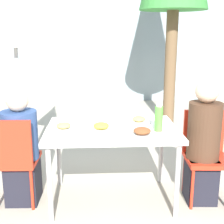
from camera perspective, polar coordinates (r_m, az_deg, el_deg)
The scene contains 15 objects.
ground_plane at distance 3.19m, azimuth 0.00°, elevation -15.64°, with size 24.00×24.00×0.00m, color #B2A893.
building_facade at distance 7.46m, azimuth -1.96°, elevation 13.58°, with size 10.00×0.20×3.00m.
dining_table at distance 2.91m, azimuth 0.00°, elevation -4.10°, with size 1.21×0.81×0.74m.
chair_left at distance 3.01m, azimuth -17.58°, elevation -7.56°, with size 0.41×0.41×0.86m.
person_left at distance 3.07m, azimuth -16.29°, elevation -6.74°, with size 0.33×0.33×1.10m.
chair_right at distance 3.17m, azimuth 16.73°, elevation -6.41°, with size 0.42×0.42×0.86m.
person_right at distance 3.06m, azimuth 16.33°, elevation -5.74°, with size 0.31×0.31×1.19m.
closed_umbrella at distance 3.58m, azimuth -17.65°, elevation 16.92°, with size 0.40×0.40×2.35m.
plate_0 at distance 2.81m, azimuth -1.99°, elevation -2.83°, with size 0.26×0.26×0.07m.
plate_1 at distance 2.86m, azimuth -8.84°, elevation -2.76°, with size 0.23×0.23×0.07m.
plate_2 at distance 2.67m, azimuth 5.50°, elevation -3.77°, with size 0.27×0.27×0.07m.
plate_3 at distance 3.05m, azimuth 4.95°, elevation -1.54°, with size 0.22×0.22×0.06m.
bottle at distance 2.79m, azimuth 8.54°, elevation -1.15°, with size 0.07×0.07×0.24m.
drinking_cup at distance 2.65m, azimuth 0.90°, elevation -3.26°, with size 0.08×0.08×0.11m.
salad_bowl at distance 2.99m, azimuth 0.79°, elevation -1.64°, with size 0.19×0.19×0.06m.
Camera 1 is at (-0.15, -2.76, 1.59)m, focal length 50.00 mm.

